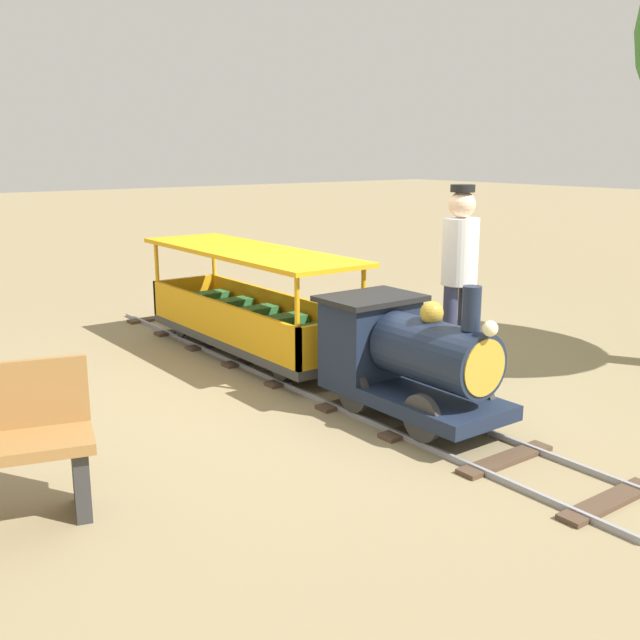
{
  "coord_description": "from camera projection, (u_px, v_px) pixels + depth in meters",
  "views": [
    {
      "loc": [
        3.52,
        4.65,
        1.91
      ],
      "look_at": [
        0.0,
        -0.05,
        0.55
      ],
      "focal_mm": 41.89,
      "sensor_mm": 36.0,
      "label": 1
    }
  ],
  "objects": [
    {
      "name": "ground_plane",
      "position": [
        324.0,
        386.0,
        6.12
      ],
      "size": [
        60.0,
        60.0,
        0.0
      ],
      "primitive_type": "plane",
      "color": "#8C7A56"
    },
    {
      "name": "track",
      "position": [
        306.0,
        377.0,
        6.31
      ],
      "size": [
        0.76,
        6.4,
        0.04
      ],
      "color": "gray",
      "rests_on": "ground_plane"
    },
    {
      "name": "locomotive",
      "position": [
        405.0,
        355.0,
        5.27
      ],
      "size": [
        0.72,
        1.45,
        1.02
      ],
      "color": "#192338",
      "rests_on": "ground_plane"
    },
    {
      "name": "passenger_car",
      "position": [
        249.0,
        312.0,
        6.92
      ],
      "size": [
        0.82,
        2.7,
        0.97
      ],
      "color": "#3F3F3F",
      "rests_on": "ground_plane"
    },
    {
      "name": "conductor_person",
      "position": [
        460.0,
        266.0,
        6.18
      ],
      "size": [
        0.3,
        0.3,
        1.62
      ],
      "color": "#282D47",
      "rests_on": "ground_plane"
    }
  ]
}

